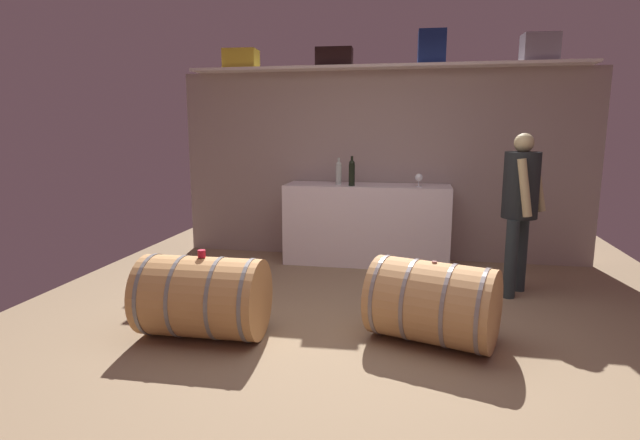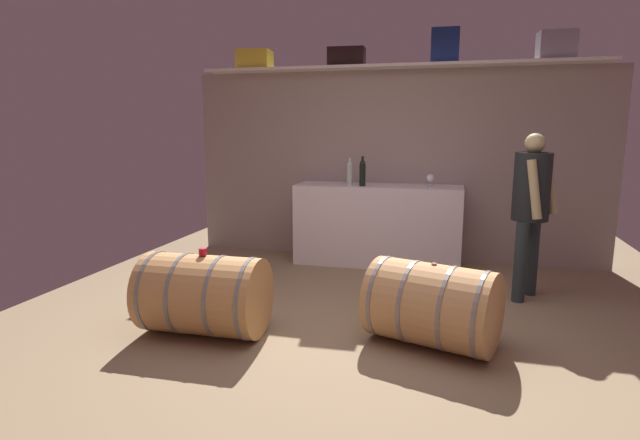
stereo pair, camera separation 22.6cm
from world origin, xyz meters
name	(u,v)px [view 2 (the right image)]	position (x,y,z in m)	size (l,w,h in m)	color
ground_plane	(364,314)	(0.00, 0.64, -0.01)	(5.99, 8.35, 0.02)	#8C7456
back_wall_panel	(393,166)	(0.00, 2.58, 1.09)	(4.79, 0.10, 2.19)	gray
high_shelf_board	(394,67)	(0.00, 2.43, 2.20)	(4.41, 0.40, 0.03)	silver
toolcase_yellow	(255,60)	(-1.64, 2.43, 2.33)	(0.38, 0.29, 0.22)	yellow
toolcase_black	(347,57)	(-0.54, 2.43, 2.32)	(0.41, 0.22, 0.21)	black
toolcase_navy	(445,46)	(0.53, 2.43, 2.40)	(0.29, 0.27, 0.36)	navy
toolcase_grey	(556,46)	(1.64, 2.43, 2.36)	(0.36, 0.26, 0.29)	gray
work_cabinet	(378,225)	(-0.12, 2.24, 0.45)	(1.85, 0.56, 0.91)	white
wine_bottle_dark	(362,172)	(-0.28, 2.10, 1.06)	(0.07, 0.07, 0.33)	black
wine_bottle_clear	(350,172)	(-0.45, 2.21, 1.04)	(0.07, 0.07, 0.30)	#B8C6BB
wine_glass	(430,178)	(0.45, 2.18, 1.00)	(0.08, 0.08, 0.14)	white
wine_barrel_near	(204,294)	(-1.10, -0.09, 0.31)	(0.92, 0.62, 0.62)	tan
wine_barrel_far	(432,305)	(0.58, 0.13, 0.30)	(1.01, 0.83, 0.61)	tan
tasting_cup	(203,252)	(-1.09, -0.09, 0.64)	(0.06, 0.06, 0.05)	red
winemaker_pouring	(532,199)	(1.36, 1.38, 0.92)	(0.42, 0.46, 1.49)	#283235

